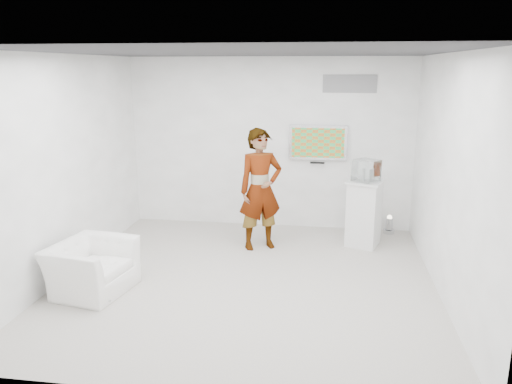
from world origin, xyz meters
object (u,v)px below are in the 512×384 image
Objects in this scene: pedestal at (364,213)px; floor_uplight at (389,225)px; person at (260,189)px; tv at (318,143)px; armchair at (91,267)px.

floor_uplight is at bearing 53.59° from pedestal.
floor_uplight is (2.13, 1.02, -0.80)m from person.
armchair is (-2.78, -3.06, -1.22)m from tv.
pedestal reaches higher than floor_uplight.
pedestal reaches higher than armchair.
person is 2.49m from floor_uplight.
tv is 1.54m from person.
tv is at bearing 25.86° from person.
person is at bearing -154.49° from floor_uplight.
floor_uplight is at bearing -5.76° from tv.
person reaches higher than floor_uplight.
tv is at bearing 174.24° from floor_uplight.
armchair is 3.23× the size of floor_uplight.
tv is at bearing -31.87° from armchair.
person is at bearing -34.83° from armchair.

